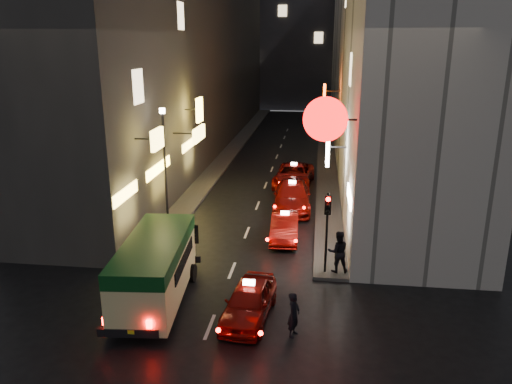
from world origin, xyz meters
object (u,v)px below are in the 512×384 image
at_px(minibus, 155,264).
at_px(traffic_light, 327,216).
at_px(taxi_near, 249,299).
at_px(lamp_post, 165,161).
at_px(pedestrian_crossing, 294,312).

xyz_separation_m(minibus, traffic_light, (6.35, 3.03, 1.08)).
relative_size(taxi_near, lamp_post, 0.80).
relative_size(pedestrian_crossing, traffic_light, 0.51).
bearing_deg(taxi_near, minibus, 169.89).
relative_size(taxi_near, pedestrian_crossing, 2.77).
relative_size(pedestrian_crossing, lamp_post, 0.29).
xyz_separation_m(minibus, pedestrian_crossing, (5.27, -1.58, -0.71)).
bearing_deg(lamp_post, minibus, -76.22).
bearing_deg(traffic_light, taxi_near, -126.53).
xyz_separation_m(traffic_light, lamp_post, (-8.20, 4.53, 1.04)).
xyz_separation_m(minibus, lamp_post, (-1.85, 7.56, 2.11)).
bearing_deg(minibus, pedestrian_crossing, -16.75).
bearing_deg(pedestrian_crossing, minibus, 92.29).
relative_size(minibus, pedestrian_crossing, 3.40).
height_order(minibus, lamp_post, lamp_post).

